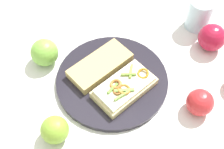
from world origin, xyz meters
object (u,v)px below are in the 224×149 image
at_px(apple_1, 55,130).
at_px(drinking_glass, 199,14).
at_px(plate, 112,80).
at_px(apple_0, 45,52).
at_px(apple_2, 212,38).
at_px(bread_slice_side, 100,65).
at_px(apple_3, 200,102).
at_px(sandwich, 124,87).

relative_size(apple_1, drinking_glass, 0.69).
relative_size(plate, apple_0, 3.92).
bearing_deg(plate, drinking_glass, 67.45).
distance_m(apple_1, drinking_glass, 0.55).
height_order(apple_0, apple_2, apple_2).
height_order(bread_slice_side, apple_1, apple_1).
relative_size(apple_0, apple_3, 1.12).
bearing_deg(plate, apple_1, -101.77).
xyz_separation_m(bread_slice_side, apple_3, (0.28, 0.01, 0.01)).
relative_size(bread_slice_side, apple_0, 2.28).
height_order(apple_2, apple_3, apple_2).
distance_m(sandwich, drinking_glass, 0.34).
height_order(apple_1, apple_2, apple_2).
height_order(plate, bread_slice_side, bread_slice_side).
height_order(bread_slice_side, apple_3, apple_3).
bearing_deg(apple_0, sandwich, 2.19).
bearing_deg(sandwich, apple_1, -5.55).
distance_m(plate, sandwich, 0.05).
height_order(bread_slice_side, drinking_glass, drinking_glass).
height_order(apple_3, drinking_glass, drinking_glass).
bearing_deg(plate, apple_0, -172.56).
relative_size(sandwich, apple_2, 2.32).
xyz_separation_m(plate, bread_slice_side, (-0.05, 0.02, 0.02)).
height_order(sandwich, drinking_glass, drinking_glass).
bearing_deg(sandwich, apple_3, 123.49).
bearing_deg(apple_1, plate, 78.23).
bearing_deg(drinking_glass, plate, -112.55).
bearing_deg(apple_2, apple_1, -117.44).
bearing_deg(apple_3, bread_slice_side, -177.27).
relative_size(apple_2, drinking_glass, 0.81).
xyz_separation_m(plate, apple_1, (-0.04, -0.21, 0.03)).
height_order(apple_0, apple_1, apple_0).
xyz_separation_m(plate, apple_2, (0.19, 0.25, 0.03)).
distance_m(apple_1, apple_2, 0.52).
height_order(apple_0, drinking_glass, drinking_glass).
height_order(plate, apple_2, apple_2).
bearing_deg(plate, apple_2, 52.19).
relative_size(apple_2, apple_3, 1.15).
distance_m(sandwich, bread_slice_side, 0.10).
bearing_deg(plate, apple_3, 7.24).
bearing_deg(bread_slice_side, apple_0, -55.00).
xyz_separation_m(apple_2, apple_3, (0.04, -0.22, -0.01)).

